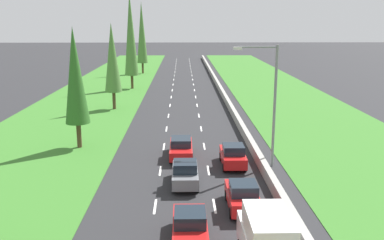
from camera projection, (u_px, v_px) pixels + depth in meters
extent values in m
plane|color=#28282B|center=(183.00, 94.00, 62.42)|extent=(300.00, 300.00, 0.00)
cube|color=#387528|center=(99.00, 94.00, 62.14)|extent=(14.00, 140.00, 0.04)
cube|color=#387528|center=(278.00, 93.00, 62.72)|extent=(14.00, 140.00, 0.04)
cube|color=#9E9B93|center=(221.00, 91.00, 62.44)|extent=(0.44, 120.00, 0.85)
cube|color=white|center=(155.00, 207.00, 24.46)|extent=(0.14, 2.00, 0.01)
cube|color=white|center=(160.00, 171.00, 30.29)|extent=(0.14, 2.00, 0.01)
cube|color=white|center=(164.00, 146.00, 36.13)|extent=(0.14, 2.00, 0.01)
cube|color=white|center=(167.00, 129.00, 41.96)|extent=(0.14, 2.00, 0.01)
cube|color=white|center=(168.00, 116.00, 47.79)|extent=(0.14, 2.00, 0.01)
cube|color=white|center=(170.00, 105.00, 53.63)|extent=(0.14, 2.00, 0.01)
cube|color=white|center=(171.00, 97.00, 59.46)|extent=(0.14, 2.00, 0.01)
cube|color=white|center=(172.00, 90.00, 65.30)|extent=(0.14, 2.00, 0.01)
cube|color=white|center=(173.00, 85.00, 71.13)|extent=(0.14, 2.00, 0.01)
cube|color=white|center=(174.00, 80.00, 76.96)|extent=(0.14, 2.00, 0.01)
cube|color=white|center=(174.00, 76.00, 82.80)|extent=(0.14, 2.00, 0.01)
cube|color=white|center=(175.00, 72.00, 88.63)|extent=(0.14, 2.00, 0.01)
cube|color=white|center=(175.00, 69.00, 94.47)|extent=(0.14, 2.00, 0.01)
cube|color=white|center=(176.00, 66.00, 100.30)|extent=(0.14, 2.00, 0.01)
cube|color=white|center=(176.00, 63.00, 106.13)|extent=(0.14, 2.00, 0.01)
cube|color=white|center=(176.00, 61.00, 111.97)|extent=(0.14, 2.00, 0.01)
cube|color=white|center=(177.00, 59.00, 117.80)|extent=(0.14, 2.00, 0.01)
cube|color=white|center=(214.00, 206.00, 24.53)|extent=(0.14, 2.00, 0.01)
cube|color=white|center=(208.00, 170.00, 30.37)|extent=(0.14, 2.00, 0.01)
cube|color=white|center=(204.00, 146.00, 36.20)|extent=(0.14, 2.00, 0.01)
cube|color=white|center=(201.00, 129.00, 42.04)|extent=(0.14, 2.00, 0.01)
cube|color=white|center=(199.00, 116.00, 47.87)|extent=(0.14, 2.00, 0.01)
cube|color=white|center=(197.00, 105.00, 53.70)|extent=(0.14, 2.00, 0.01)
cube|color=white|center=(196.00, 97.00, 59.54)|extent=(0.14, 2.00, 0.01)
cube|color=white|center=(194.00, 90.00, 65.37)|extent=(0.14, 2.00, 0.01)
cube|color=white|center=(193.00, 84.00, 71.21)|extent=(0.14, 2.00, 0.01)
cube|color=white|center=(193.00, 80.00, 77.04)|extent=(0.14, 2.00, 0.01)
cube|color=white|center=(192.00, 75.00, 82.87)|extent=(0.14, 2.00, 0.01)
cube|color=white|center=(191.00, 72.00, 88.71)|extent=(0.14, 2.00, 0.01)
cube|color=white|center=(191.00, 69.00, 94.54)|extent=(0.14, 2.00, 0.01)
cube|color=white|center=(190.00, 66.00, 100.38)|extent=(0.14, 2.00, 0.01)
cube|color=white|center=(190.00, 63.00, 106.21)|extent=(0.14, 2.00, 0.01)
cube|color=white|center=(189.00, 61.00, 112.04)|extent=(0.14, 2.00, 0.01)
cube|color=white|center=(189.00, 59.00, 117.88)|extent=(0.14, 2.00, 0.01)
cube|color=red|center=(190.00, 228.00, 20.52)|extent=(1.68, 3.90, 0.76)
cube|color=#19232D|center=(190.00, 218.00, 20.07)|extent=(1.52, 1.60, 0.64)
cylinder|color=black|center=(175.00, 223.00, 21.77)|extent=(0.22, 0.64, 0.64)
cylinder|color=black|center=(204.00, 223.00, 21.80)|extent=(0.22, 0.64, 0.64)
cube|color=slate|center=(185.00, 175.00, 27.56)|extent=(1.68, 3.90, 0.76)
cube|color=#19232D|center=(185.00, 166.00, 27.11)|extent=(1.52, 1.60, 0.64)
cylinder|color=black|center=(174.00, 174.00, 28.81)|extent=(0.22, 0.64, 0.64)
cylinder|color=black|center=(196.00, 174.00, 28.84)|extent=(0.22, 0.64, 0.64)
cylinder|color=black|center=(173.00, 187.00, 26.46)|extent=(0.22, 0.64, 0.64)
cylinder|color=black|center=(197.00, 187.00, 26.49)|extent=(0.22, 0.64, 0.64)
cube|color=white|center=(268.00, 227.00, 17.38)|extent=(1.80, 3.10, 1.10)
cube|color=red|center=(242.00, 198.00, 24.03)|extent=(1.68, 3.90, 0.76)
cube|color=#19232D|center=(243.00, 188.00, 23.57)|extent=(1.52, 1.60, 0.64)
cylinder|color=black|center=(227.00, 195.00, 25.28)|extent=(0.22, 0.64, 0.64)
cylinder|color=black|center=(252.00, 195.00, 25.31)|extent=(0.22, 0.64, 0.64)
cylinder|color=black|center=(231.00, 213.00, 22.92)|extent=(0.22, 0.64, 0.64)
cylinder|color=black|center=(259.00, 213.00, 22.96)|extent=(0.22, 0.64, 0.64)
cube|color=red|center=(181.00, 149.00, 33.16)|extent=(1.76, 4.50, 0.72)
cube|color=#19232D|center=(181.00, 142.00, 32.86)|extent=(1.56, 1.90, 0.60)
cylinder|color=black|center=(172.00, 148.00, 34.59)|extent=(0.22, 0.64, 0.64)
cylinder|color=black|center=(191.00, 148.00, 34.62)|extent=(0.22, 0.64, 0.64)
cylinder|color=black|center=(171.00, 159.00, 31.87)|extent=(0.22, 0.64, 0.64)
cylinder|color=black|center=(191.00, 159.00, 31.91)|extent=(0.22, 0.64, 0.64)
cube|color=red|center=(233.00, 157.00, 31.19)|extent=(1.68, 3.90, 0.76)
cube|color=#19232D|center=(233.00, 149.00, 30.74)|extent=(1.52, 1.60, 0.64)
cylinder|color=black|center=(221.00, 157.00, 32.44)|extent=(0.22, 0.64, 0.64)
cylinder|color=black|center=(241.00, 157.00, 32.47)|extent=(0.22, 0.64, 0.64)
cylinder|color=black|center=(224.00, 167.00, 30.09)|extent=(0.22, 0.64, 0.64)
cylinder|color=black|center=(245.00, 167.00, 30.12)|extent=(0.22, 0.64, 0.64)
cylinder|color=#4C3823|center=(79.00, 135.00, 35.60)|extent=(0.39, 0.39, 2.20)
cone|color=#2D6623|center=(75.00, 76.00, 34.41)|extent=(2.06, 2.06, 8.05)
cylinder|color=#4C3823|center=(114.00, 100.00, 51.11)|extent=(0.39, 0.39, 2.20)
cone|color=#4C7F38|center=(112.00, 58.00, 49.89)|extent=(2.06, 2.06, 8.26)
cylinder|color=#4C3823|center=(132.00, 82.00, 66.56)|extent=(0.41, 0.41, 2.20)
cone|color=#4C7F38|center=(131.00, 34.00, 64.82)|extent=(2.17, 2.17, 12.76)
cylinder|color=#4C3823|center=(143.00, 68.00, 85.80)|extent=(0.41, 0.41, 2.20)
cone|color=#4C7F38|center=(142.00, 33.00, 84.12)|extent=(2.16, 2.16, 12.21)
cylinder|color=gray|center=(275.00, 108.00, 30.23)|extent=(0.20, 0.20, 9.00)
cylinder|color=gray|center=(258.00, 47.00, 29.19)|extent=(2.80, 0.12, 0.12)
cube|color=silver|center=(238.00, 48.00, 29.18)|extent=(0.60, 0.28, 0.20)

